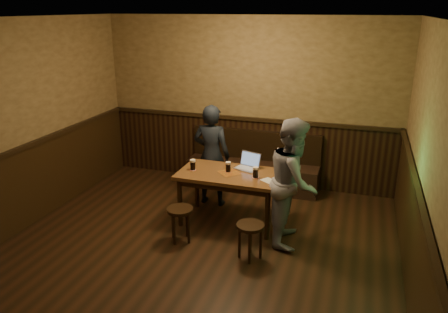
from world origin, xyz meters
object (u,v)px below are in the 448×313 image
object	(u,v)px
pint_right	(256,172)
person_suit	(212,155)
pint_mid	(228,167)
stool_left	(180,215)
stool_right	(250,231)
bench	(253,169)
person_grey	(294,182)
pint_left	(193,165)
pub_table	(229,179)
laptop	(248,164)

from	to	relation	value
pint_right	person_suit	distance (m)	1.03
pint_mid	pint_right	world-z (taller)	pint_right
stool_left	pint_right	bearing A→B (deg)	37.10
stool_right	person_suit	bearing A→B (deg)	125.40
bench	person_grey	size ratio (longest dim) A/B	1.34
bench	stool_right	distance (m)	2.25
stool_right	person_grey	xyz separation A→B (m)	(0.40, 0.60, 0.46)
person_suit	pint_left	bearing A→B (deg)	84.26
pub_table	person_grey	xyz separation A→B (m)	(0.92, -0.23, 0.17)
pint_left	pint_right	bearing A→B (deg)	-1.18
laptop	person_grey	distance (m)	0.87
person_suit	person_grey	bearing A→B (deg)	152.37
pint_mid	stool_left	bearing A→B (deg)	-120.01
pint_right	pub_table	bearing A→B (deg)	169.61
stool_right	pint_left	world-z (taller)	pint_left
stool_left	pint_right	distance (m)	1.14
bench	pint_right	world-z (taller)	bench
bench	pint_right	distance (m)	1.56
laptop	stool_left	bearing A→B (deg)	-106.74
bench	stool_left	world-z (taller)	bench
stool_right	laptop	xyz separation A→B (m)	(-0.32, 1.08, 0.44)
stool_right	person_grey	bearing A→B (deg)	56.52
stool_left	person_suit	xyz separation A→B (m)	(0.00, 1.23, 0.41)
person_suit	bench	bearing A→B (deg)	-117.16
pub_table	person_grey	distance (m)	0.96
pint_right	bench	bearing A→B (deg)	105.18
stool_left	stool_right	distance (m)	0.98
stool_left	pint_right	xyz separation A→B (m)	(0.83, 0.63, 0.46)
pint_mid	pint_left	bearing A→B (deg)	-170.90
stool_right	laptop	size ratio (longest dim) A/B	1.21
person_suit	person_grey	xyz separation A→B (m)	(1.37, -0.76, 0.04)
pub_table	laptop	distance (m)	0.35
pint_mid	stool_right	bearing A→B (deg)	-57.51
bench	person_grey	bearing A→B (deg)	-59.82
stool_right	person_grey	size ratio (longest dim) A/B	0.28
stool_right	pint_right	xyz separation A→B (m)	(-0.14, 0.76, 0.46)
stool_right	person_suit	world-z (taller)	person_suit
stool_left	person_grey	world-z (taller)	person_grey
person_grey	pint_left	bearing A→B (deg)	79.06
bench	laptop	distance (m)	1.22
stool_right	pub_table	bearing A→B (deg)	122.00
laptop	person_grey	xyz separation A→B (m)	(0.72, -0.48, 0.01)
laptop	person_suit	world-z (taller)	person_suit
stool_right	laptop	world-z (taller)	laptop
pub_table	person_suit	xyz separation A→B (m)	(-0.45, 0.53, 0.13)
pub_table	pint_left	size ratio (longest dim) A/B	9.07
bench	pint_left	bearing A→B (deg)	-110.40
pint_right	pint_left	bearing A→B (deg)	178.82
stool_left	pint_left	world-z (taller)	pint_left
pint_right	person_grey	bearing A→B (deg)	-16.77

